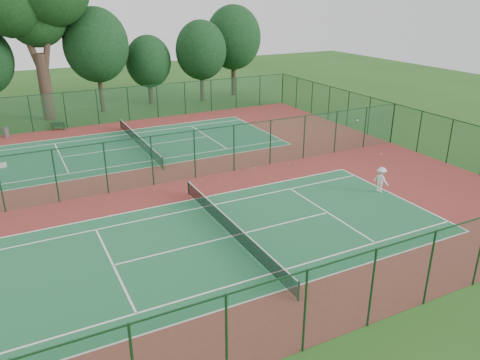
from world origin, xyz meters
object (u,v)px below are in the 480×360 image
object	(u,v)px
bench	(58,126)
kit_bag	(0,166)
player_near	(381,180)
trash_bin	(6,132)

from	to	relation	value
bench	kit_bag	world-z (taller)	bench
player_near	kit_bag	distance (m)	27.69
trash_bin	kit_bag	size ratio (longest dim) A/B	1.03
kit_bag	bench	bearing A→B (deg)	48.32
player_near	kit_bag	world-z (taller)	player_near
trash_bin	bench	xyz separation A→B (m)	(4.52, 0.28, -0.05)
player_near	kit_bag	xyz separation A→B (m)	(-22.20, 16.54, -0.70)
bench	trash_bin	bearing A→B (deg)	-159.75
bench	player_near	bearing A→B (deg)	-39.84
player_near	bench	distance (m)	30.63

